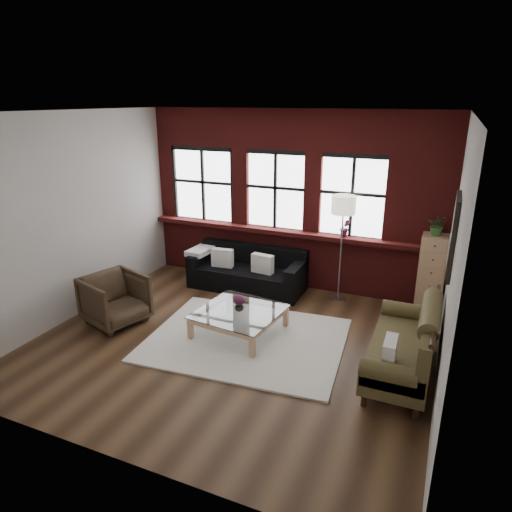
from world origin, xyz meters
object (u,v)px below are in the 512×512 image
at_px(vintage_settee, 402,339).
at_px(coffee_table, 239,322).
at_px(drawer_chest, 431,275).
at_px(floor_lamp, 341,245).
at_px(dark_sofa, 247,269).
at_px(armchair, 115,300).
at_px(vase, 239,306).

xyz_separation_m(vintage_settee, coffee_table, (-2.33, 0.17, -0.32)).
relative_size(vintage_settee, drawer_chest, 1.42).
bearing_deg(floor_lamp, drawer_chest, 2.09).
height_order(dark_sofa, armchair, armchair).
relative_size(dark_sofa, vintage_settee, 1.12).
xyz_separation_m(armchair, floor_lamp, (3.00, 2.25, 0.61)).
bearing_deg(dark_sofa, vase, -69.52).
xyz_separation_m(vintage_settee, drawer_chest, (0.21, 2.05, 0.16)).
relative_size(dark_sofa, floor_lamp, 1.05).
relative_size(vase, drawer_chest, 0.11).
bearing_deg(armchair, coffee_table, -60.06).
distance_m(armchair, vase, 1.98).
xyz_separation_m(coffee_table, vase, (-0.00, -0.00, 0.26)).
xyz_separation_m(dark_sofa, vase, (0.61, -1.63, 0.07)).
distance_m(vintage_settee, vase, 2.34).
xyz_separation_m(armchair, drawer_chest, (4.48, 2.31, 0.27)).
bearing_deg(armchair, drawer_chest, -45.32).
distance_m(armchair, drawer_chest, 5.04).
bearing_deg(drawer_chest, armchair, -152.76).
xyz_separation_m(dark_sofa, vintage_settee, (2.94, -1.80, 0.12)).
bearing_deg(coffee_table, armchair, -167.50).
height_order(dark_sofa, coffee_table, dark_sofa).
distance_m(coffee_table, vase, 0.26).
relative_size(armchair, coffee_table, 0.74).
height_order(coffee_table, drawer_chest, drawer_chest).
bearing_deg(coffee_table, dark_sofa, 110.48).
height_order(vintage_settee, coffee_table, vintage_settee).
height_order(vintage_settee, vase, vintage_settee).
height_order(dark_sofa, vase, dark_sofa).
relative_size(dark_sofa, coffee_table, 1.82).
bearing_deg(vase, vintage_settee, -4.15).
bearing_deg(dark_sofa, armchair, -122.84).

